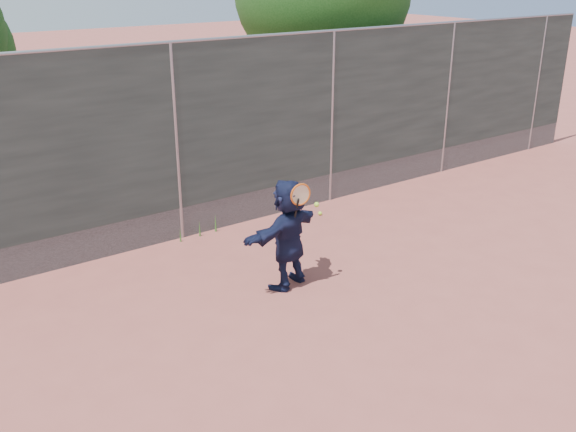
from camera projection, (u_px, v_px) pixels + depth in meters
ground at (319, 333)px, 7.50m from camera, size 80.00×80.00×0.00m
player at (288, 234)px, 8.37m from camera, size 1.44×0.81×1.48m
ball_ground at (320, 213)px, 11.03m from camera, size 0.07×0.07×0.07m
fence at (176, 140)px, 9.57m from camera, size 20.00×0.06×3.03m
swing_action at (302, 197)px, 8.07m from camera, size 0.49×0.14×0.51m
weed_clump at (202, 227)px, 10.17m from camera, size 0.68×0.07×0.30m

